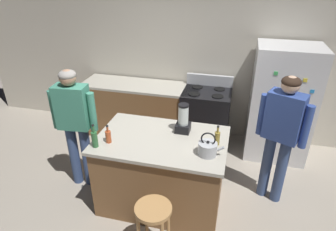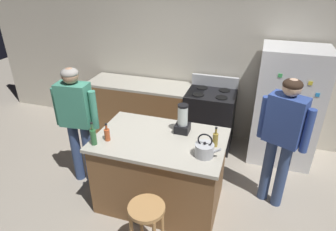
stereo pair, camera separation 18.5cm
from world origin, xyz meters
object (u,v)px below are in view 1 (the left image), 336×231
(kitchen_island, at_px, (162,171))
(blender_appliance, at_px, (183,120))
(bottle_olive_oil, at_px, (95,139))
(refrigerator, at_px, (281,104))
(bottle_vinegar, at_px, (217,138))
(person_by_sink_right, at_px, (281,130))
(stove_range, at_px, (205,117))
(bar_stool, at_px, (154,219))
(tea_kettle, at_px, (208,148))
(person_by_island_left, at_px, (75,119))
(bottle_cooking_sauce, at_px, (108,136))

(kitchen_island, distance_m, blender_appliance, 0.69)
(kitchen_island, distance_m, bottle_olive_oil, 0.94)
(refrigerator, height_order, bottle_vinegar, refrigerator)
(person_by_sink_right, xyz_separation_m, blender_appliance, (-1.13, -0.20, 0.08))
(stove_range, relative_size, bar_stool, 1.63)
(bar_stool, bearing_deg, tea_kettle, 56.58)
(blender_appliance, height_order, tea_kettle, blender_appliance)
(person_by_island_left, height_order, person_by_sink_right, person_by_sink_right)
(blender_appliance, bearing_deg, bar_stool, -93.61)
(blender_appliance, xyz_separation_m, bottle_vinegar, (0.42, -0.19, -0.07))
(bottle_vinegar, bearing_deg, refrigerator, 60.84)
(kitchen_island, bearing_deg, bottle_cooking_sauce, -158.72)
(person_by_island_left, xyz_separation_m, bottle_olive_oil, (0.50, -0.42, 0.04))
(kitchen_island, height_order, bottle_olive_oil, bottle_olive_oil)
(kitchen_island, relative_size, bar_stool, 2.19)
(tea_kettle, bearing_deg, bottle_vinegar, 71.22)
(refrigerator, height_order, bar_stool, refrigerator)
(refrigerator, bearing_deg, stove_range, 178.74)
(person_by_sink_right, bearing_deg, tea_kettle, -142.14)
(bottle_cooking_sauce, bearing_deg, person_by_sink_right, 18.83)
(person_by_sink_right, bearing_deg, person_by_island_left, -172.15)
(stove_range, xyz_separation_m, bottle_olive_oil, (-0.99, -1.86, 0.56))
(bottle_olive_oil, bearing_deg, blender_appliance, 33.02)
(stove_range, relative_size, person_by_island_left, 0.68)
(kitchen_island, height_order, stove_range, stove_range)
(kitchen_island, relative_size, bottle_cooking_sauce, 6.97)
(blender_appliance, distance_m, tea_kettle, 0.54)
(bar_stool, relative_size, bottle_cooking_sauce, 3.19)
(person_by_sink_right, distance_m, bottle_olive_oil, 2.14)
(person_by_island_left, relative_size, bottle_vinegar, 6.99)
(stove_range, height_order, bar_stool, stove_range)
(person_by_sink_right, xyz_separation_m, bottle_cooking_sauce, (-1.89, -0.65, 0.01))
(refrigerator, bearing_deg, tea_kettle, -117.90)
(person_by_island_left, xyz_separation_m, bottle_cooking_sauce, (0.60, -0.30, 0.02))
(stove_range, distance_m, blender_appliance, 1.44)
(bottle_olive_oil, distance_m, tea_kettle, 1.22)
(kitchen_island, xyz_separation_m, bottle_olive_oil, (-0.66, -0.34, 0.57))
(stove_range, relative_size, tea_kettle, 4.08)
(refrigerator, height_order, stove_range, refrigerator)
(person_by_sink_right, distance_m, bottle_vinegar, 0.81)
(stove_range, xyz_separation_m, bar_stool, (-0.19, -2.33, 0.05))
(bottle_vinegar, distance_m, tea_kettle, 0.23)
(person_by_sink_right, relative_size, bottle_vinegar, 7.09)
(person_by_sink_right, distance_m, blender_appliance, 1.15)
(bottle_vinegar, relative_size, bottle_cooking_sauce, 1.09)
(kitchen_island, xyz_separation_m, blender_appliance, (0.20, 0.23, 0.62))
(refrigerator, relative_size, tea_kettle, 6.36)
(refrigerator, distance_m, bottle_cooking_sauce, 2.64)
(blender_appliance, bearing_deg, kitchen_island, -132.18)
(stove_range, bearing_deg, bottle_vinegar, -78.52)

